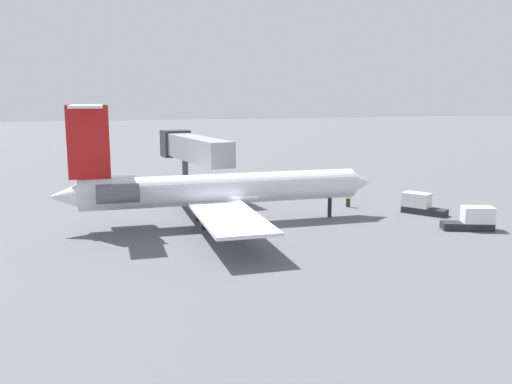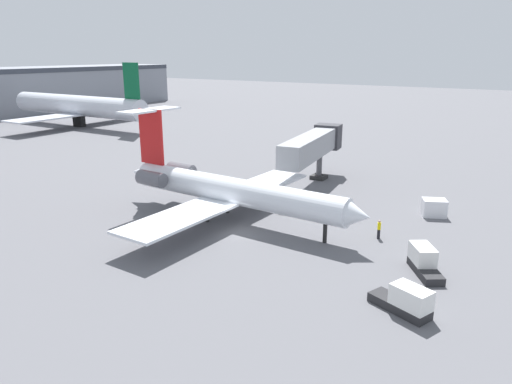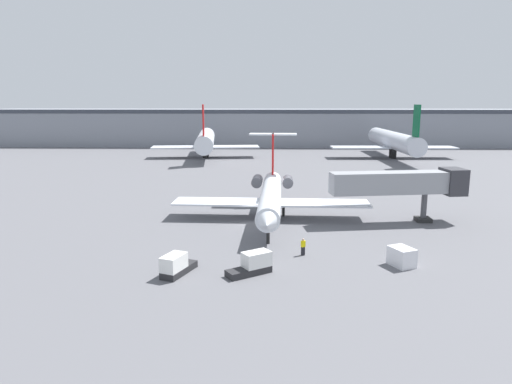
{
  "view_description": "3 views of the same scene",
  "coord_description": "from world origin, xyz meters",
  "px_view_note": "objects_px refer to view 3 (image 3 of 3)",
  "views": [
    {
      "loc": [
        -41.53,
        12.59,
        10.79
      ],
      "look_at": [
        -0.3,
        -0.45,
        3.05
      ],
      "focal_mm": 38.16,
      "sensor_mm": 36.0,
      "label": 1
    },
    {
      "loc": [
        -33.09,
        -23.36,
        15.64
      ],
      "look_at": [
        1.8,
        -1.19,
        3.45
      ],
      "focal_mm": 33.28,
      "sensor_mm": 36.0,
      "label": 2
    },
    {
      "loc": [
        1.99,
        -54.47,
        14.78
      ],
      "look_at": [
        0.41,
        0.81,
        3.73
      ],
      "focal_mm": 32.43,
      "sensor_mm": 36.0,
      "label": 3
    }
  ],
  "objects_px": {
    "ground_crew_marshaller": "(303,247)",
    "baggage_tug_lead": "(176,266)",
    "jet_bridge": "(406,183)",
    "baggage_tug_trailing": "(253,264)",
    "cargo_container_uld": "(402,257)",
    "parked_airliner_west_end": "(206,140)",
    "parked_airliner_west_mid": "(394,141)",
    "regional_jet": "(271,194)"
  },
  "relations": [
    {
      "from": "jet_bridge",
      "to": "baggage_tug_trailing",
      "type": "height_order",
      "value": "jet_bridge"
    },
    {
      "from": "parked_airliner_west_end",
      "to": "cargo_container_uld",
      "type": "bearing_deg",
      "value": -70.19
    },
    {
      "from": "baggage_tug_trailing",
      "to": "cargo_container_uld",
      "type": "relative_size",
      "value": 1.5
    },
    {
      "from": "parked_airliner_west_mid",
      "to": "ground_crew_marshaller",
      "type": "bearing_deg",
      "value": -110.42
    },
    {
      "from": "jet_bridge",
      "to": "parked_airliner_west_end",
      "type": "relative_size",
      "value": 0.51
    },
    {
      "from": "ground_crew_marshaller",
      "to": "regional_jet",
      "type": "bearing_deg",
      "value": 102.15
    },
    {
      "from": "ground_crew_marshaller",
      "to": "baggage_tug_lead",
      "type": "bearing_deg",
      "value": -154.11
    },
    {
      "from": "ground_crew_marshaller",
      "to": "parked_airliner_west_mid",
      "type": "xyz_separation_m",
      "value": [
        28.54,
        76.65,
        3.63
      ]
    },
    {
      "from": "baggage_tug_lead",
      "to": "cargo_container_uld",
      "type": "xyz_separation_m",
      "value": [
        19.96,
        2.78,
        0.02
      ]
    },
    {
      "from": "baggage_tug_trailing",
      "to": "parked_airliner_west_mid",
      "type": "relative_size",
      "value": 0.11
    },
    {
      "from": "baggage_tug_trailing",
      "to": "parked_airliner_west_end",
      "type": "xyz_separation_m",
      "value": [
        -15.12,
        81.35,
        3.65
      ]
    },
    {
      "from": "parked_airliner_west_end",
      "to": "baggage_tug_lead",
      "type": "bearing_deg",
      "value": -84.05
    },
    {
      "from": "cargo_container_uld",
      "to": "parked_airliner_west_end",
      "type": "bearing_deg",
      "value": 109.81
    },
    {
      "from": "ground_crew_marshaller",
      "to": "baggage_tug_trailing",
      "type": "relative_size",
      "value": 0.41
    },
    {
      "from": "baggage_tug_trailing",
      "to": "parked_airliner_west_end",
      "type": "height_order",
      "value": "parked_airliner_west_end"
    },
    {
      "from": "jet_bridge",
      "to": "ground_crew_marshaller",
      "type": "xyz_separation_m",
      "value": [
        -13.32,
        -12.78,
        -4.01
      ]
    },
    {
      "from": "regional_jet",
      "to": "baggage_tug_lead",
      "type": "distance_m",
      "value": 21.47
    },
    {
      "from": "cargo_container_uld",
      "to": "parked_airliner_west_mid",
      "type": "relative_size",
      "value": 0.07
    },
    {
      "from": "regional_jet",
      "to": "parked_airliner_west_end",
      "type": "xyz_separation_m",
      "value": [
        -16.71,
        62.14,
        1.38
      ]
    },
    {
      "from": "jet_bridge",
      "to": "parked_airliner_west_mid",
      "type": "height_order",
      "value": "parked_airliner_west_mid"
    },
    {
      "from": "regional_jet",
      "to": "jet_bridge",
      "type": "height_order",
      "value": "regional_jet"
    },
    {
      "from": "baggage_tug_trailing",
      "to": "parked_airliner_west_end",
      "type": "bearing_deg",
      "value": 100.53
    },
    {
      "from": "parked_airliner_west_mid",
      "to": "regional_jet",
      "type": "bearing_deg",
      "value": -116.87
    },
    {
      "from": "regional_jet",
      "to": "jet_bridge",
      "type": "distance_m",
      "value": 16.55
    },
    {
      "from": "baggage_tug_trailing",
      "to": "parked_airliner_west_mid",
      "type": "bearing_deg",
      "value": 67.86
    },
    {
      "from": "cargo_container_uld",
      "to": "parked_airliner_west_end",
      "type": "xyz_separation_m",
      "value": [
        -28.49,
        79.09,
        3.63
      ]
    },
    {
      "from": "regional_jet",
      "to": "ground_crew_marshaller",
      "type": "bearing_deg",
      "value": -77.85
    },
    {
      "from": "cargo_container_uld",
      "to": "parked_airliner_west_end",
      "type": "height_order",
      "value": "parked_airliner_west_end"
    },
    {
      "from": "regional_jet",
      "to": "cargo_container_uld",
      "type": "bearing_deg",
      "value": -55.2
    },
    {
      "from": "jet_bridge",
      "to": "baggage_tug_trailing",
      "type": "xyz_separation_m",
      "value": [
        -17.98,
        -17.73,
        -4.03
      ]
    },
    {
      "from": "jet_bridge",
      "to": "parked_airliner_west_mid",
      "type": "xyz_separation_m",
      "value": [
        15.22,
        63.86,
        -0.38
      ]
    },
    {
      "from": "parked_airliner_west_end",
      "to": "regional_jet",
      "type": "bearing_deg",
      "value": -74.95
    },
    {
      "from": "baggage_tug_trailing",
      "to": "parked_airliner_west_mid",
      "type": "distance_m",
      "value": 88.16
    },
    {
      "from": "parked_airliner_west_end",
      "to": "parked_airliner_west_mid",
      "type": "xyz_separation_m",
      "value": [
        48.32,
        0.24,
        0.0
      ]
    },
    {
      "from": "jet_bridge",
      "to": "parked_airliner_west_end",
      "type": "bearing_deg",
      "value": 117.49
    },
    {
      "from": "jet_bridge",
      "to": "parked_airliner_west_end",
      "type": "xyz_separation_m",
      "value": [
        -33.1,
        63.62,
        -0.38
      ]
    },
    {
      "from": "cargo_container_uld",
      "to": "baggage_tug_trailing",
      "type": "bearing_deg",
      "value": -170.4
    },
    {
      "from": "parked_airliner_west_end",
      "to": "baggage_tug_trailing",
      "type": "bearing_deg",
      "value": -79.47
    },
    {
      "from": "parked_airliner_west_mid",
      "to": "baggage_tug_trailing",
      "type": "bearing_deg",
      "value": -112.14
    },
    {
      "from": "jet_bridge",
      "to": "cargo_container_uld",
      "type": "xyz_separation_m",
      "value": [
        -4.62,
        -15.46,
        -4.01
      ]
    },
    {
      "from": "regional_jet",
      "to": "parked_airliner_west_mid",
      "type": "xyz_separation_m",
      "value": [
        31.61,
        62.38,
        1.39
      ]
    },
    {
      "from": "regional_jet",
      "to": "parked_airliner_west_mid",
      "type": "distance_m",
      "value": 69.95
    }
  ]
}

